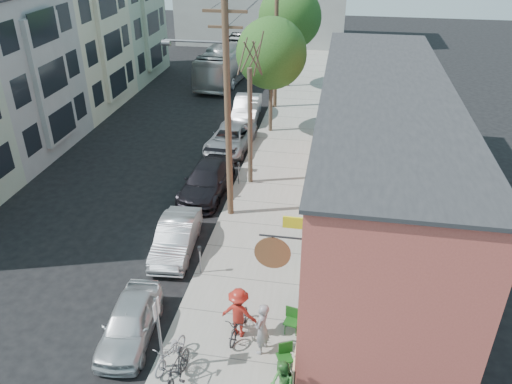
% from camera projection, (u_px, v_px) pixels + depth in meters
% --- Properties ---
extents(ground, '(120.00, 120.00, 0.00)m').
position_uv_depth(ground, '(147.00, 271.00, 20.21)').
color(ground, black).
extents(sidewalk, '(4.50, 58.00, 0.15)m').
position_uv_depth(sidewalk, '(284.00, 161.00, 29.00)').
color(sidewalk, gray).
rests_on(sidewalk, ground).
extents(cafe_building, '(6.60, 20.20, 6.61)m').
position_uv_depth(cafe_building, '(378.00, 161.00, 21.55)').
color(cafe_building, '#B74E43').
rests_on(cafe_building, ground).
extents(apartment_row, '(6.30, 32.00, 9.00)m').
position_uv_depth(apartment_row, '(41.00, 60.00, 31.81)').
color(apartment_row, '#A0AE94').
rests_on(apartment_row, ground).
extents(sign_post, '(0.07, 0.45, 2.80)m').
position_uv_depth(sign_post, '(159.00, 327.00, 14.93)').
color(sign_post, slate).
rests_on(sign_post, sidewalk).
extents(parking_meter_near, '(0.14, 0.14, 1.24)m').
position_uv_depth(parking_meter_near, '(200.00, 255.00, 19.50)').
color(parking_meter_near, slate).
rests_on(parking_meter_near, sidewalk).
extents(parking_meter_far, '(0.14, 0.14, 1.24)m').
position_uv_depth(parking_meter_far, '(239.00, 170.00, 26.00)').
color(parking_meter_far, slate).
rests_on(parking_meter_far, sidewalk).
extents(utility_pole_near, '(3.57, 0.28, 10.00)m').
position_uv_depth(utility_pole_near, '(226.00, 108.00, 21.29)').
color(utility_pole_near, '#503A28').
rests_on(utility_pole_near, sidewalk).
extents(utility_pole_far, '(1.80, 0.28, 10.00)m').
position_uv_depth(utility_pole_far, '(276.00, 35.00, 34.43)').
color(utility_pole_far, '#503A28').
rests_on(utility_pole_far, sidewalk).
extents(tree_bare, '(0.24, 0.24, 6.11)m').
position_uv_depth(tree_bare, '(250.00, 128.00, 25.15)').
color(tree_bare, '#44392C').
rests_on(tree_bare, sidewalk).
extents(tree_leafy_mid, '(4.35, 4.35, 7.21)m').
position_uv_depth(tree_leafy_mid, '(271.00, 54.00, 30.45)').
color(tree_leafy_mid, '#44392C').
rests_on(tree_leafy_mid, sidewalk).
extents(tree_leafy_far, '(4.92, 4.92, 7.91)m').
position_uv_depth(tree_leafy_far, '(290.00, 17.00, 38.77)').
color(tree_leafy_far, '#44392C').
rests_on(tree_leafy_far, sidewalk).
extents(patio_chair_a, '(0.60, 0.60, 0.88)m').
position_uv_depth(patio_chair_a, '(291.00, 321.00, 16.89)').
color(patio_chair_a, '#144413').
rests_on(patio_chair_a, sidewalk).
extents(patio_chair_b, '(0.66, 0.66, 0.88)m').
position_uv_depth(patio_chair_b, '(285.00, 357.00, 15.52)').
color(patio_chair_b, '#144413').
rests_on(patio_chair_b, sidewalk).
extents(patron_grey, '(0.63, 0.80, 1.92)m').
position_uv_depth(patron_grey, '(262.00, 329.00, 15.88)').
color(patron_grey, slate).
rests_on(patron_grey, sidewalk).
extents(cyclist, '(1.31, 0.87, 1.89)m').
position_uv_depth(cyclist, '(239.00, 313.00, 16.53)').
color(cyclist, maroon).
rests_on(cyclist, sidewalk).
extents(cyclist_bike, '(0.84, 1.84, 0.93)m').
position_uv_depth(cyclist_bike, '(239.00, 323.00, 16.77)').
color(cyclist_bike, black).
rests_on(cyclist_bike, sidewalk).
extents(parked_bike_a, '(0.70, 2.01, 1.19)m').
position_uv_depth(parked_bike_a, '(177.00, 371.00, 14.87)').
color(parked_bike_a, black).
rests_on(parked_bike_a, sidewalk).
extents(parked_bike_b, '(1.01, 1.83, 0.91)m').
position_uv_depth(parked_bike_b, '(171.00, 353.00, 15.67)').
color(parked_bike_b, slate).
rests_on(parked_bike_b, sidewalk).
extents(car_0, '(1.93, 4.03, 1.33)m').
position_uv_depth(car_0, '(130.00, 322.00, 16.75)').
color(car_0, '#B5B9BE').
rests_on(car_0, ground).
extents(car_1, '(1.81, 4.32, 1.39)m').
position_uv_depth(car_1, '(176.00, 237.00, 21.09)').
color(car_1, '#AAADB2').
rests_on(car_1, ground).
extents(car_2, '(2.27, 5.15, 1.47)m').
position_uv_depth(car_2, '(207.00, 180.00, 25.48)').
color(car_2, black).
rests_on(car_2, ground).
extents(car_3, '(2.69, 5.19, 1.40)m').
position_uv_depth(car_3, '(230.00, 139.00, 30.27)').
color(car_3, '#919298').
rests_on(car_3, ground).
extents(car_4, '(1.94, 4.82, 1.56)m').
position_uv_depth(car_4, '(247.00, 108.00, 34.86)').
color(car_4, '#9C9DA3').
rests_on(car_4, ground).
extents(bus, '(3.56, 11.28, 3.09)m').
position_uv_depth(bus, '(229.00, 61.00, 42.94)').
color(bus, silver).
rests_on(bus, ground).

